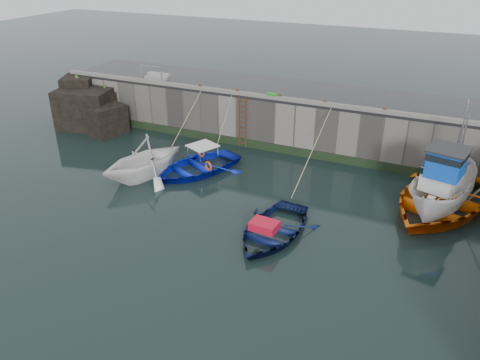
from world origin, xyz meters
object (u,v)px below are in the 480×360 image
at_px(boat_near_navy, 272,234).
at_px(boat_far_white, 443,191).
at_px(boat_near_white, 145,176).
at_px(bollard_d, 325,103).
at_px(boat_far_orange, 441,198).
at_px(bollard_a, 200,87).
at_px(boat_near_blue, 196,171).
at_px(bollard_e, 384,110).
at_px(ladder, 242,122).
at_px(bollard_c, 280,97).
at_px(fish_crate, 272,96).
at_px(bollard_b, 237,92).

bearing_deg(boat_near_navy, boat_far_white, 43.34).
xyz_separation_m(boat_near_white, boat_near_navy, (8.19, -2.48, 0.00)).
bearing_deg(bollard_d, boat_near_navy, -87.91).
distance_m(boat_far_orange, bollard_d, 7.97).
xyz_separation_m(boat_far_orange, bollard_a, (-14.49, 3.31, 2.80)).
bearing_deg(boat_near_blue, bollard_e, 51.93).
relative_size(ladder, boat_far_white, 0.50).
distance_m(boat_far_orange, bollard_a, 15.12).
xyz_separation_m(boat_near_blue, bollard_d, (5.67, 4.58, 3.30)).
height_order(bollard_d, bollard_e, same).
distance_m(boat_near_white, boat_far_white, 14.84).
height_order(ladder, bollard_c, bollard_c).
distance_m(fish_crate, bollard_a, 4.69).
bearing_deg(boat_far_orange, bollard_c, 179.96).
xyz_separation_m(boat_near_white, fish_crate, (4.76, 6.28, 3.30)).
xyz_separation_m(boat_near_blue, boat_far_orange, (12.36, 1.27, 0.50)).
xyz_separation_m(boat_near_navy, boat_far_white, (6.37, 5.14, 1.00)).
bearing_deg(bollard_b, bollard_d, 0.00).
xyz_separation_m(ladder, boat_near_blue, (-0.87, -4.25, -1.59)).
bearing_deg(boat_near_white, bollard_d, 58.23).
bearing_deg(bollard_b, bollard_a, 180.00).
distance_m(boat_near_white, bollard_b, 7.51).
distance_m(boat_near_navy, boat_far_orange, 8.37).
distance_m(ladder, boat_far_orange, 11.92).
bearing_deg(boat_far_orange, bollard_b, -175.86).
xyz_separation_m(ladder, boat_near_navy, (5.12, -8.37, -1.59)).
bearing_deg(bollard_d, bollard_c, 180.00).
xyz_separation_m(boat_far_orange, bollard_d, (-6.69, 3.31, 2.80)).
distance_m(boat_near_white, boat_far_orange, 14.86).
xyz_separation_m(boat_near_white, boat_near_blue, (2.20, 1.65, 0.00)).
relative_size(boat_near_blue, bollard_c, 18.70).
bearing_deg(bollard_e, boat_near_navy, -108.31).
height_order(boat_far_white, bollard_c, boat_far_white).
xyz_separation_m(bollard_d, bollard_e, (3.20, 0.00, 0.00)).
xyz_separation_m(boat_near_navy, fish_crate, (-3.43, 8.76, 3.30)).
relative_size(boat_far_orange, bollard_c, 31.55).
relative_size(boat_near_white, bollard_a, 17.38).
height_order(boat_far_orange, bollard_b, boat_far_orange).
relative_size(boat_near_white, bollard_c, 17.38).
xyz_separation_m(boat_far_white, bollard_d, (-6.69, 3.57, 2.30)).
relative_size(boat_near_blue, bollard_d, 18.70).
bearing_deg(boat_far_white, bollard_a, 179.00).
relative_size(boat_near_navy, boat_far_white, 0.74).
height_order(boat_near_blue, bollard_c, bollard_c).
height_order(boat_near_navy, bollard_b, bollard_b).
bearing_deg(boat_near_white, bollard_a, 109.20).
bearing_deg(bollard_e, fish_crate, 179.55).
distance_m(fish_crate, bollard_e, 6.31).
height_order(ladder, bollard_e, bollard_e).
bearing_deg(ladder, bollard_d, 4.00).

